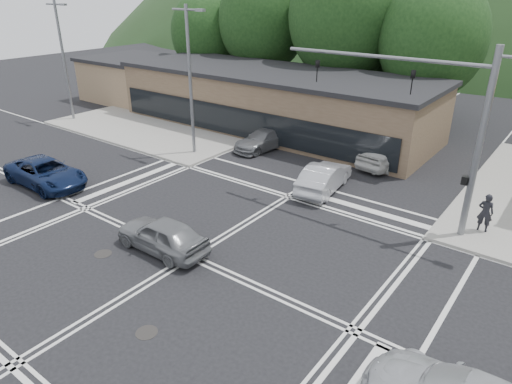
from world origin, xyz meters
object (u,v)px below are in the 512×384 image
Objects in this scene: car_queue_a at (324,177)px; car_queue_b at (388,152)px; car_grey_center at (162,235)px; pedestrian at (485,212)px; car_blue_west at (46,173)px; car_northbound at (264,139)px.

car_queue_a is 0.92× the size of car_queue_b.
car_grey_center is 15.23m from car_queue_b.
car_queue_b is at bearing -44.10° from pedestrian.
car_queue_b reaches higher than car_blue_west.
car_northbound is at bearing -35.80° from car_queue_a.
car_queue_a is 5.66m from car_queue_b.
car_blue_west is at bearing -94.95° from car_grey_center.
car_queue_a is 2.56× the size of pedestrian.
car_queue_a is at bearing 165.94° from car_grey_center.
pedestrian is at bearing 132.46° from car_grey_center.
car_blue_west is 21.93m from pedestrian.
car_queue_a is 0.99× the size of car_northbound.
pedestrian is at bearing 147.54° from car_queue_b.
car_blue_west reaches higher than car_northbound.
pedestrian reaches higher than car_northbound.
car_queue_b is at bearing -110.44° from car_queue_a.
car_grey_center is at bearing 83.73° from car_queue_b.
car_queue_a reaches higher than car_northbound.
pedestrian is (14.35, -3.41, 0.37)m from car_northbound.
car_blue_west is at bearing 18.49° from pedestrian.
pedestrian reaches higher than car_queue_a.
car_queue_a reaches higher than car_grey_center.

